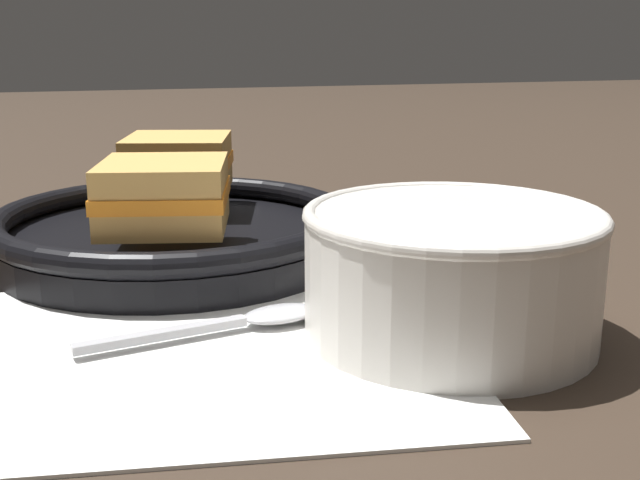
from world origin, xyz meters
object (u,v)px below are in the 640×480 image
object	(u,v)px
sandwich_near_right	(178,163)
soup_bowl	(452,265)
spoon	(250,319)
skillet	(174,232)
sandwich_near_left	(164,195)

from	to	relation	value
sandwich_near_right	soup_bowl	bearing A→B (deg)	-65.67
spoon	skillet	size ratio (longest dim) A/B	0.37
soup_bowl	sandwich_near_left	bearing A→B (deg)	135.96
skillet	sandwich_near_right	world-z (taller)	sandwich_near_right
soup_bowl	sandwich_near_left	size ratio (longest dim) A/B	1.63
spoon	sandwich_near_right	distance (m)	0.24
spoon	sandwich_near_left	bearing A→B (deg)	98.42
skillet	sandwich_near_right	xyz separation A→B (m)	(0.01, 0.06, 0.04)
skillet	sandwich_near_right	size ratio (longest dim) A/B	3.67
spoon	sandwich_near_left	size ratio (longest dim) A/B	1.40
skillet	sandwich_near_left	bearing A→B (deg)	-99.91
skillet	spoon	bearing A→B (deg)	-81.50
spoon	soup_bowl	bearing A→B (deg)	-30.89
sandwich_near_left	sandwich_near_right	distance (m)	0.13
spoon	skillet	world-z (taller)	skillet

